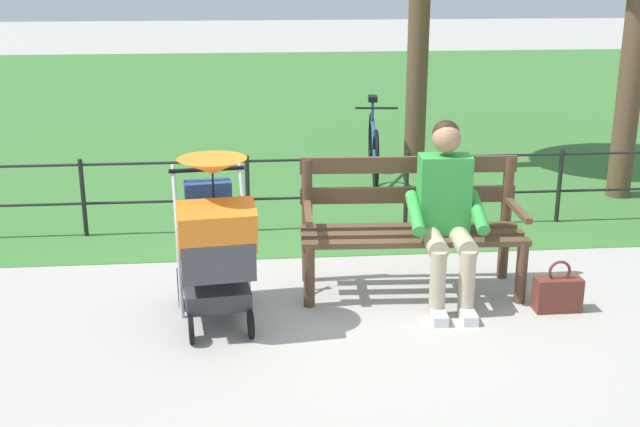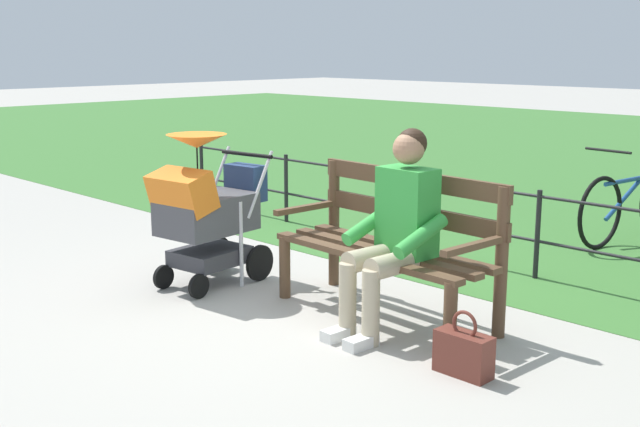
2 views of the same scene
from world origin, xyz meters
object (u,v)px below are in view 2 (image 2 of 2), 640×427
(person_on_bench, at_px, (395,225))
(handbag, at_px, (464,353))
(stroller, at_px, (206,208))
(park_bench, at_px, (393,238))
(bicycle, at_px, (631,202))

(person_on_bench, bearing_deg, handbag, 158.62)
(person_on_bench, height_order, stroller, person_on_bench)
(park_bench, bearing_deg, bicycle, -94.18)
(park_bench, distance_m, bicycle, 3.16)
(park_bench, height_order, handbag, park_bench)
(stroller, bearing_deg, person_on_bench, -170.77)
(park_bench, distance_m, handbag, 1.15)
(park_bench, relative_size, handbag, 4.39)
(park_bench, relative_size, bicycle, 0.98)
(park_bench, relative_size, person_on_bench, 1.27)
(park_bench, relative_size, stroller, 1.41)
(bicycle, bearing_deg, handbag, 101.05)
(park_bench, xyz_separation_m, stroller, (1.40, 0.48, 0.07))
(person_on_bench, bearing_deg, bicycle, -90.45)
(handbag, bearing_deg, stroller, -0.71)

